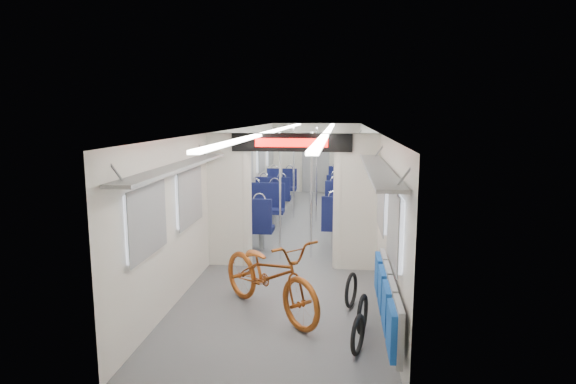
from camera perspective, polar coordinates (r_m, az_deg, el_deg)
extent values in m
plane|color=#515456|center=(10.39, 1.57, -5.34)|extent=(12.00, 12.00, 0.00)
cube|color=silver|center=(10.37, -6.41, 1.07)|extent=(0.02, 12.00, 2.30)
cube|color=silver|center=(10.15, 9.79, 0.81)|extent=(0.02, 12.00, 2.30)
cube|color=silver|center=(16.11, 3.32, 4.05)|extent=(2.90, 0.02, 2.30)
cube|color=silver|center=(4.36, -4.87, -10.58)|extent=(2.90, 0.02, 2.30)
cube|color=silver|center=(10.06, 1.63, 7.45)|extent=(2.90, 12.00, 0.02)
cube|color=white|center=(10.11, -1.50, 7.29)|extent=(0.12, 11.40, 0.04)
cube|color=white|center=(10.03, 4.79, 7.24)|extent=(0.12, 11.40, 0.04)
cube|color=silver|center=(8.41, -7.18, -1.93)|extent=(0.65, 0.18, 2.00)
cube|color=silver|center=(8.19, 8.34, -2.25)|extent=(0.65, 0.18, 2.00)
cube|color=silver|center=(8.07, 0.49, 5.92)|extent=(2.90, 0.18, 0.30)
cylinder|color=silver|center=(8.34, -5.01, -1.98)|extent=(0.20, 0.20, 2.00)
cylinder|color=silver|center=(8.18, 6.06, -2.22)|extent=(0.20, 0.20, 2.00)
cube|color=black|center=(7.96, 0.41, 5.87)|extent=(2.00, 0.03, 0.30)
cube|color=#FF0C07|center=(7.94, 0.39, 5.86)|extent=(1.20, 0.02, 0.14)
cube|color=silver|center=(5.80, -16.50, -3.30)|extent=(0.04, 1.00, 0.75)
cube|color=silver|center=(5.40, 12.64, -4.08)|extent=(0.04, 1.00, 0.75)
cube|color=silver|center=(7.28, -11.68, -0.60)|extent=(0.04, 1.00, 0.75)
cube|color=silver|center=(6.96, 11.20, -1.04)|extent=(0.04, 1.00, 0.75)
cube|color=silver|center=(9.85, -6.89, 2.09)|extent=(0.04, 1.00, 0.75)
cube|color=silver|center=(9.62, 9.83, 1.84)|extent=(0.04, 1.00, 0.75)
cube|color=silver|center=(11.70, -4.80, 3.26)|extent=(0.04, 1.00, 0.75)
cube|color=silver|center=(11.50, 9.25, 3.07)|extent=(0.04, 1.00, 0.75)
cube|color=silver|center=(13.56, -3.27, 4.11)|extent=(0.04, 1.00, 0.75)
cube|color=silver|center=(13.39, 8.84, 3.95)|extent=(0.04, 1.00, 0.75)
cube|color=silver|center=(15.33, -2.17, 4.72)|extent=(0.04, 1.00, 0.75)
cube|color=silver|center=(15.18, 8.54, 4.58)|extent=(0.04, 1.00, 0.75)
cube|color=gray|center=(6.40, -12.75, 3.00)|extent=(0.30, 3.60, 0.04)
cube|color=gray|center=(6.07, 10.59, 2.74)|extent=(0.30, 3.60, 0.04)
cube|color=gray|center=(12.21, -3.60, 6.12)|extent=(0.30, 7.60, 0.04)
cube|color=gray|center=(12.05, 8.46, 5.99)|extent=(0.30, 7.60, 0.04)
cube|color=gray|center=(16.06, 3.31, 3.49)|extent=(0.90, 0.05, 2.00)
imported|color=#934415|center=(6.42, -2.20, -9.75)|extent=(1.92, 1.94, 1.06)
cube|color=gray|center=(4.88, 12.90, -15.74)|extent=(0.06, 0.49, 0.56)
cube|color=#11449E|center=(4.88, 12.17, -15.75)|extent=(0.06, 0.45, 0.47)
cube|color=gray|center=(5.38, 12.21, -13.28)|extent=(0.06, 0.49, 0.56)
cube|color=#11449E|center=(5.38, 11.56, -13.28)|extent=(0.06, 0.45, 0.47)
cube|color=gray|center=(5.89, 11.66, -11.23)|extent=(0.06, 0.49, 0.56)
cube|color=#11449E|center=(5.89, 11.06, -11.23)|extent=(0.06, 0.45, 0.47)
cube|color=gray|center=(6.41, 11.19, -9.51)|extent=(0.06, 0.49, 0.56)
cube|color=#11449E|center=(6.40, 10.65, -9.51)|extent=(0.06, 0.45, 0.47)
torus|color=black|center=(5.57, 8.27, -16.62)|extent=(0.19, 0.45, 0.46)
torus|color=black|center=(6.04, 8.81, -14.33)|extent=(0.17, 0.49, 0.49)
torus|color=black|center=(6.76, 7.49, -11.65)|extent=(0.20, 0.48, 0.49)
cube|color=#0D123C|center=(9.39, -3.19, -4.42)|extent=(0.47, 0.44, 0.10)
cylinder|color=gray|center=(9.45, -3.18, -5.74)|extent=(0.10, 0.10, 0.35)
cube|color=#0D123C|center=(9.15, -3.39, -2.62)|extent=(0.47, 0.08, 0.58)
torus|color=silver|center=(9.09, -3.41, -0.84)|extent=(0.24, 0.03, 0.24)
cube|color=#0D123C|center=(11.11, -1.70, -2.25)|extent=(0.47, 0.44, 0.10)
cylinder|color=gray|center=(11.16, -1.69, -3.38)|extent=(0.10, 0.10, 0.35)
cube|color=#0D123C|center=(11.23, -1.58, -0.37)|extent=(0.47, 0.08, 0.58)
torus|color=silver|center=(11.18, -1.59, 1.09)|extent=(0.24, 0.03, 0.24)
cube|color=#0D123C|center=(9.48, -6.01, -4.33)|extent=(0.47, 0.44, 0.10)
cylinder|color=gray|center=(9.54, -5.98, -5.64)|extent=(0.10, 0.10, 0.35)
cube|color=#0D123C|center=(9.24, -6.27, -2.54)|extent=(0.47, 0.08, 0.58)
torus|color=silver|center=(9.18, -6.31, -0.78)|extent=(0.24, 0.03, 0.24)
cube|color=#0D123C|center=(11.19, -4.09, -2.19)|extent=(0.47, 0.44, 0.10)
cylinder|color=gray|center=(11.23, -4.07, -3.31)|extent=(0.10, 0.10, 0.35)
cube|color=#0D123C|center=(11.30, -3.94, -0.33)|extent=(0.47, 0.08, 0.58)
torus|color=silver|center=(11.25, -3.96, 1.12)|extent=(0.24, 0.03, 0.24)
cube|color=#0D123C|center=(9.62, 5.43, -4.12)|extent=(0.48, 0.45, 0.10)
cylinder|color=gray|center=(9.67, 5.41, -5.42)|extent=(0.10, 0.10, 0.35)
cube|color=#0D123C|center=(9.36, 5.45, -2.33)|extent=(0.48, 0.09, 0.59)
torus|color=silver|center=(9.31, 5.48, -0.56)|extent=(0.24, 0.03, 0.24)
cube|color=#0D123C|center=(11.39, 5.57, -2.00)|extent=(0.48, 0.45, 0.10)
cylinder|color=gray|center=(11.44, 5.55, -3.11)|extent=(0.10, 0.10, 0.35)
cube|color=#0D123C|center=(11.51, 5.60, -0.14)|extent=(0.48, 0.09, 0.59)
torus|color=silver|center=(11.47, 5.63, 1.31)|extent=(0.24, 0.03, 0.24)
cube|color=#0D123C|center=(9.62, 8.24, -4.17)|extent=(0.48, 0.45, 0.10)
cylinder|color=gray|center=(9.68, 8.21, -5.46)|extent=(0.10, 0.10, 0.35)
cube|color=#0D123C|center=(9.37, 8.33, -2.38)|extent=(0.48, 0.09, 0.59)
torus|color=silver|center=(9.32, 8.37, -0.61)|extent=(0.24, 0.03, 0.24)
cube|color=#0D123C|center=(11.40, 7.93, -2.04)|extent=(0.48, 0.45, 0.10)
cylinder|color=gray|center=(11.45, 7.91, -3.14)|extent=(0.10, 0.10, 0.35)
cube|color=#0D123C|center=(11.52, 7.94, -0.18)|extent=(0.48, 0.09, 0.59)
torus|color=silver|center=(11.47, 7.98, 1.27)|extent=(0.24, 0.03, 0.24)
cube|color=#0D123C|center=(12.76, -0.66, -0.73)|extent=(0.44, 0.41, 0.10)
cylinder|color=gray|center=(12.81, -0.66, -1.72)|extent=(0.10, 0.10, 0.35)
cube|color=#0D123C|center=(12.55, -0.75, 0.56)|extent=(0.44, 0.08, 0.53)
torus|color=silver|center=(12.51, -0.75, 1.76)|extent=(0.22, 0.03, 0.22)
cube|color=#0D123C|center=(14.38, 0.12, 0.41)|extent=(0.44, 0.41, 0.10)
cylinder|color=gray|center=(14.41, 0.12, -0.47)|extent=(0.10, 0.10, 0.35)
cube|color=#0D123C|center=(14.49, 0.19, 1.74)|extent=(0.44, 0.08, 0.53)
torus|color=silver|center=(14.46, 0.19, 2.79)|extent=(0.22, 0.03, 0.22)
cube|color=#0D123C|center=(12.83, -2.74, -0.69)|extent=(0.44, 0.41, 0.10)
cylinder|color=gray|center=(12.87, -2.73, -1.68)|extent=(0.10, 0.10, 0.35)
cube|color=#0D123C|center=(12.62, -2.87, 0.59)|extent=(0.44, 0.08, 0.53)
torus|color=silver|center=(12.58, -2.88, 1.79)|extent=(0.22, 0.03, 0.22)
cube|color=#0D123C|center=(14.43, -1.73, 0.44)|extent=(0.44, 0.41, 0.10)
cylinder|color=gray|center=(14.47, -1.73, -0.44)|extent=(0.10, 0.10, 0.35)
cube|color=#0D123C|center=(14.55, -1.65, 1.77)|extent=(0.44, 0.08, 0.53)
torus|color=silver|center=(14.52, -1.65, 2.81)|extent=(0.22, 0.03, 0.22)
cube|color=#0D123C|center=(12.83, 5.65, -0.72)|extent=(0.48, 0.45, 0.10)
cylinder|color=gray|center=(12.87, 5.63, -1.71)|extent=(0.10, 0.10, 0.35)
cube|color=#0D123C|center=(12.60, 5.66, 0.67)|extent=(0.48, 0.09, 0.59)
torus|color=silver|center=(12.56, 5.68, 1.99)|extent=(0.24, 0.03, 0.24)
cube|color=#0D123C|center=(14.62, 5.72, 0.51)|extent=(0.48, 0.45, 0.10)
cylinder|color=gray|center=(14.65, 5.71, -0.36)|extent=(0.10, 0.10, 0.35)
cube|color=#0D123C|center=(14.75, 5.75, 1.93)|extent=(0.48, 0.09, 0.59)
torus|color=silver|center=(14.72, 5.77, 3.06)|extent=(0.24, 0.03, 0.24)
cube|color=#0D123C|center=(12.84, 7.74, -0.76)|extent=(0.48, 0.45, 0.10)
cylinder|color=gray|center=(12.88, 7.72, -1.74)|extent=(0.10, 0.10, 0.35)
cube|color=#0D123C|center=(12.60, 7.80, 0.63)|extent=(0.48, 0.09, 0.59)
torus|color=silver|center=(12.56, 7.83, 1.95)|extent=(0.24, 0.03, 0.24)
cube|color=#0D123C|center=(14.62, 7.57, 0.48)|extent=(0.48, 0.45, 0.10)
cylinder|color=gray|center=(14.66, 7.55, -0.39)|extent=(0.10, 0.10, 0.35)
cube|color=#0D123C|center=(14.75, 7.58, 1.90)|extent=(0.48, 0.09, 0.59)
torus|color=silver|center=(14.72, 7.60, 3.03)|extent=(0.24, 0.03, 0.24)
cylinder|color=silver|center=(8.60, -0.94, -0.58)|extent=(0.04, 0.04, 2.30)
cylinder|color=silver|center=(8.69, 2.78, -0.48)|extent=(0.04, 0.04, 2.30)
cylinder|color=silver|center=(12.05, 0.68, 2.28)|extent=(0.05, 0.05, 2.30)
cylinder|color=silver|center=(11.65, 3.39, 2.02)|extent=(0.04, 0.04, 2.30)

